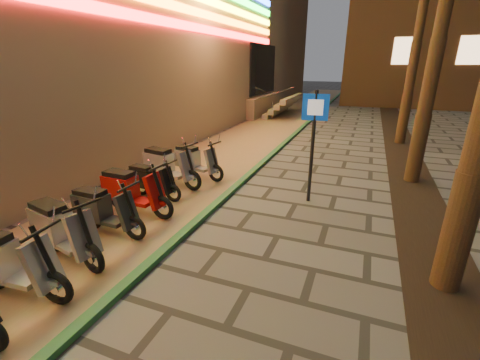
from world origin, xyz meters
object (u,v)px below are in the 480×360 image
at_px(scooter_4, 6,262).
at_px(scooter_6, 102,210).
at_px(scooter_9, 167,165).
at_px(scooter_5, 61,229).
at_px(pedestrian_sign, 313,132).
at_px(scooter_7, 130,191).
at_px(scooter_10, 194,161).
at_px(scooter_8, 149,180).

xyz_separation_m(scooter_4, scooter_6, (-0.08, 1.93, -0.03)).
bearing_deg(scooter_9, scooter_5, -76.22).
relative_size(pedestrian_sign, scooter_7, 1.50).
xyz_separation_m(scooter_7, scooter_10, (0.12, 2.67, -0.03)).
height_order(scooter_7, scooter_9, scooter_9).
height_order(scooter_6, scooter_7, scooter_7).
bearing_deg(scooter_10, scooter_8, -88.75).
xyz_separation_m(scooter_4, scooter_10, (-0.04, 5.53, -0.03)).
distance_m(pedestrian_sign, scooter_6, 4.83).
distance_m(scooter_7, scooter_8, 0.93).
distance_m(pedestrian_sign, scooter_7, 4.34).
bearing_deg(scooter_8, scooter_5, -81.38).
distance_m(scooter_5, scooter_10, 4.54).
bearing_deg(scooter_7, scooter_6, -83.79).
bearing_deg(scooter_8, scooter_9, 99.33).
relative_size(scooter_6, scooter_8, 1.10).
relative_size(scooter_5, scooter_10, 1.07).
xyz_separation_m(pedestrian_sign, scooter_5, (-3.52, -4.01, -1.17)).
bearing_deg(scooter_9, scooter_4, -76.26).
bearing_deg(scooter_8, scooter_10, 84.28).
xyz_separation_m(scooter_7, scooter_8, (-0.17, 0.91, -0.09)).
relative_size(scooter_4, scooter_6, 1.07).
xyz_separation_m(scooter_8, scooter_9, (-0.09, 0.91, 0.11)).
distance_m(scooter_6, scooter_9, 2.78).
bearing_deg(scooter_7, scooter_9, 99.74).
relative_size(scooter_6, scooter_10, 0.98).
bearing_deg(scooter_4, scooter_10, 84.67).
relative_size(scooter_9, scooter_10, 1.11).
bearing_deg(scooter_5, scooter_10, 100.88).
bearing_deg(scooter_7, scooter_5, -86.16).
height_order(scooter_4, scooter_10, scooter_4).
bearing_deg(scooter_7, scooter_10, 89.02).
distance_m(pedestrian_sign, scooter_5, 5.46).
distance_m(scooter_6, scooter_8, 1.86).
bearing_deg(pedestrian_sign, scooter_9, 176.95).
relative_size(pedestrian_sign, scooter_10, 1.60).
height_order(scooter_5, scooter_9, scooter_9).
xyz_separation_m(scooter_5, scooter_8, (-0.24, 2.78, -0.09)).
height_order(scooter_5, scooter_10, scooter_5).
height_order(scooter_4, scooter_9, scooter_9).
height_order(scooter_4, scooter_5, scooter_5).
bearing_deg(scooter_4, pedestrian_sign, 49.76).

